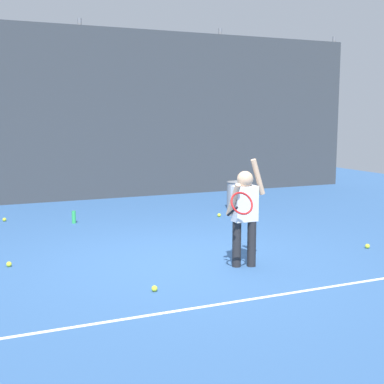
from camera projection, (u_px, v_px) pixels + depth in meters
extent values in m
plane|color=#335B93|center=(179.00, 262.00, 6.89)|extent=(20.00, 20.00, 0.00)
cube|color=white|center=(238.00, 301.00, 5.43)|extent=(9.00, 0.05, 0.00)
cube|color=#383D42|center=(83.00, 114.00, 11.67)|extent=(13.83, 0.08, 3.80)
cylinder|color=slate|center=(82.00, 111.00, 11.71)|extent=(0.09, 0.09, 3.95)
cylinder|color=slate|center=(220.00, 111.00, 13.05)|extent=(0.09, 0.09, 3.95)
cylinder|color=slate|center=(331.00, 112.00, 14.39)|extent=(0.09, 0.09, 3.95)
cylinder|color=#232326|center=(237.00, 244.00, 6.63)|extent=(0.11, 0.11, 0.58)
cylinder|color=#232326|center=(252.00, 244.00, 6.65)|extent=(0.11, 0.11, 0.58)
cube|color=white|center=(245.00, 204.00, 6.57)|extent=(0.30, 0.17, 0.44)
sphere|color=tan|center=(245.00, 179.00, 6.52)|extent=(0.20, 0.20, 0.20)
cylinder|color=tan|center=(258.00, 177.00, 6.62)|extent=(0.21, 0.07, 0.46)
cylinder|color=tan|center=(233.00, 200.00, 6.43)|extent=(0.07, 0.29, 0.43)
cylinder|color=black|center=(232.00, 211.00, 6.30)|extent=(0.03, 0.24, 0.15)
torus|color=red|center=(242.00, 203.00, 6.09)|extent=(0.29, 0.17, 0.26)
cylinder|color=gray|center=(236.00, 196.00, 10.70)|extent=(0.36, 0.36, 0.55)
torus|color=#595B60|center=(236.00, 182.00, 10.66)|extent=(0.38, 0.38, 0.02)
cylinder|color=green|center=(74.00, 217.00, 9.33)|extent=(0.07, 0.07, 0.22)
sphere|color=#CCE033|center=(367.00, 246.00, 7.57)|extent=(0.07, 0.07, 0.07)
sphere|color=#CCE033|center=(4.00, 220.00, 9.50)|extent=(0.07, 0.07, 0.07)
sphere|color=#CCE033|center=(9.00, 264.00, 6.66)|extent=(0.07, 0.07, 0.07)
sphere|color=#CCE033|center=(219.00, 215.00, 9.92)|extent=(0.07, 0.07, 0.07)
sphere|color=#CCE033|center=(154.00, 289.00, 5.73)|extent=(0.07, 0.07, 0.07)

